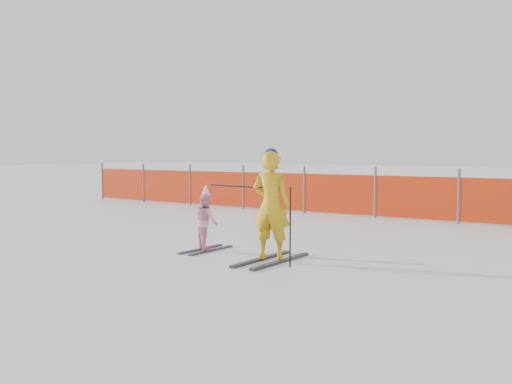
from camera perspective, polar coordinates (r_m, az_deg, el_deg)
ground at (r=8.53m, az=-1.93°, el=-6.91°), size 120.00×120.00×0.00m
adult at (r=8.38m, az=1.52°, el=-1.36°), size 0.65×1.48×1.68m
child at (r=9.38m, az=-5.03°, el=-2.86°), size 0.56×1.06×1.09m
ski_poles at (r=8.40m, az=0.59°, el=-1.37°), size 1.73×0.38×1.13m
safety_fence at (r=15.63m, az=1.91°, el=0.12°), size 14.20×0.06×1.25m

